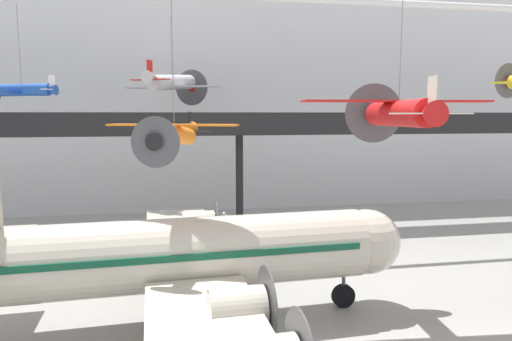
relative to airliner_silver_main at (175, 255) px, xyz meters
name	(u,v)px	position (x,y,z in m)	size (l,w,h in m)	color
hangar_back_wall	(227,96)	(6.06, 29.19, 9.10)	(140.00, 3.00, 25.51)	silver
mezzanine_walkway	(241,131)	(6.06, 18.21, 5.54)	(110.00, 3.20, 10.90)	black
airliner_silver_main	(175,255)	(0.00, 0.00, 0.00)	(25.40, 28.96, 10.68)	beige
suspended_plane_red_highwing	(399,112)	(11.39, -1.03, 7.20)	(9.82, 8.00, 10.12)	red
suspended_plane_orange_highwing	(174,132)	(0.11, 1.48, 6.17)	(6.78, 5.83, 10.91)	orange
suspended_plane_silver_racer	(172,83)	(0.04, 19.64, 9.90)	(9.16, 8.26, 7.76)	silver
suspended_plane_blue_trainer	(22,90)	(-11.76, 16.73, 8.98)	(5.91, 7.04, 7.85)	#1E4CAD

